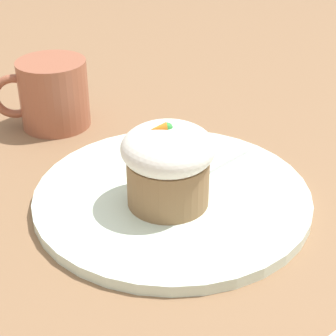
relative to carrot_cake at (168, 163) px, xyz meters
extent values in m
plane|color=#846042|center=(-0.01, -0.02, -0.05)|extent=(4.00, 4.00, 0.00)
cylinder|color=silver|center=(-0.01, -0.02, -0.05)|extent=(0.27, 0.27, 0.01)
cylinder|color=olive|center=(0.00, 0.00, -0.02)|extent=(0.08, 0.08, 0.05)
ellipsoid|color=white|center=(0.00, 0.00, 0.02)|extent=(0.09, 0.09, 0.04)
cone|color=orange|center=(0.01, 0.00, 0.04)|extent=(0.01, 0.01, 0.01)
sphere|color=green|center=(0.00, 0.00, 0.04)|extent=(0.01, 0.01, 0.01)
cube|color=silver|center=(-0.06, -0.05, -0.04)|extent=(0.08, 0.06, 0.00)
ellipsoid|color=silver|center=(-0.01, -0.02, -0.04)|extent=(0.06, 0.06, 0.01)
cylinder|color=#9E563D|center=(0.10, -0.21, -0.01)|extent=(0.08, 0.08, 0.08)
torus|color=#9E563D|center=(0.15, -0.21, -0.01)|extent=(0.06, 0.01, 0.06)
camera|label=1|loc=(0.08, 0.43, 0.25)|focal=60.00mm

